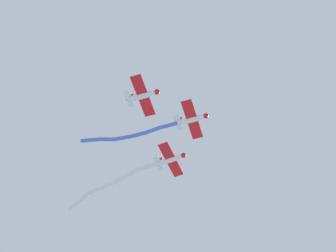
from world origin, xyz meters
TOP-DOWN VIEW (x-y plane):
  - airplane_lead at (5.24, -0.22)m, footprint 6.98×5.43m
  - smoke_trail_lead at (0.68, 8.53)m, footprint 8.13×13.30m
  - airplane_left_wing at (8.70, 7.25)m, footprint 7.10×5.47m
  - smoke_trail_left_wing at (5.96, 18.95)m, footprint 3.76×19.54m
  - airplane_right_wing at (-2.56, 2.45)m, footprint 6.98×5.43m

SIDE VIEW (x-z plane):
  - smoke_trail_lead at x=0.68m, z-range 59.57..61.04m
  - airplane_lead at x=5.24m, z-range 59.72..61.49m
  - airplane_left_wing at x=8.70m, z-range 59.72..61.49m
  - airplane_right_wing at x=-2.56m, z-range 60.02..61.79m
  - smoke_trail_left_wing at x=5.96m, z-range 60.02..62.02m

